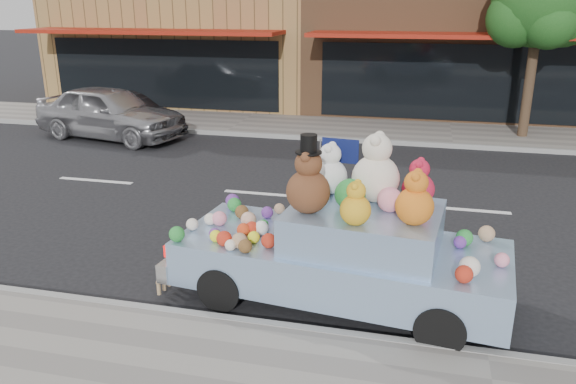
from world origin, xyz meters
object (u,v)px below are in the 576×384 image
(street_tree, at_px, (540,8))
(car_dark, at_px, (123,116))
(car_silver, at_px, (110,112))
(art_car, at_px, (343,245))

(street_tree, xyz_separation_m, car_dark, (-11.58, -2.43, -3.05))
(car_dark, bearing_deg, street_tree, -60.39)
(car_silver, relative_size, art_car, 0.98)
(car_silver, bearing_deg, car_dark, -33.53)
(car_silver, relative_size, car_dark, 1.18)
(art_car, bearing_deg, car_dark, 140.10)
(car_silver, height_order, art_car, art_car)
(street_tree, xyz_separation_m, art_car, (-3.83, -10.55, -2.88))
(street_tree, bearing_deg, car_dark, -168.14)
(street_tree, distance_m, art_car, 11.59)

